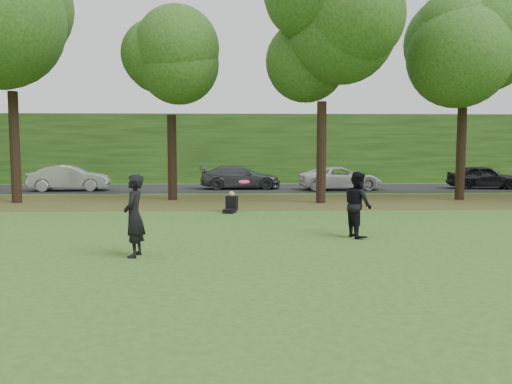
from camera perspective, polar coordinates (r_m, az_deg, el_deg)
The scene contains 10 objects.
ground at distance 10.69m, azimuth -3.35°, elevation -8.46°, with size 120.00×120.00×0.00m, color #365119.
leaf_litter at distance 23.53m, azimuth -2.53°, elevation -1.10°, with size 60.00×7.00×0.01m, color #4F3E1C.
street at distance 31.49m, azimuth -2.36°, elevation 0.44°, with size 70.00×7.00×0.02m, color black.
far_hedge at distance 37.40m, azimuth -2.29°, elevation 4.96°, with size 70.00×3.00×5.00m, color #1B3E11.
player_left at distance 11.76m, azimuth -13.76°, elevation -2.65°, with size 0.69×0.45×1.90m, color black.
player_right at distance 14.26m, azimuth 11.56°, elevation -1.40°, with size 0.90×0.70×1.85m, color black.
parked_cars at distance 30.39m, azimuth -2.01°, elevation 1.63°, with size 38.96×3.36×1.50m.
frisbee at distance 12.32m, azimuth -1.36°, elevation 1.17°, with size 0.30×0.30×0.09m.
seated_person at distance 19.53m, azimuth -2.86°, elevation -1.43°, with size 0.60×0.82×0.83m.
tree_line at distance 23.95m, azimuth -3.46°, elevation 17.88°, with size 55.30×7.90×12.31m.
Camera 1 is at (0.28, -10.39, 2.47)m, focal length 35.00 mm.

